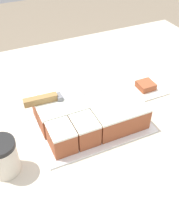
{
  "coord_description": "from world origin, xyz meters",
  "views": [
    {
      "loc": [
        -0.32,
        -0.63,
        1.48
      ],
      "look_at": [
        -0.06,
        -0.06,
        0.93
      ],
      "focal_mm": 42.0,
      "sensor_mm": 36.0,
      "label": 1
    }
  ],
  "objects_px": {
    "coffee_cup": "(3,157)",
    "brownie": "(146,85)",
    "knife": "(52,98)",
    "cake_board": "(90,121)",
    "cake": "(90,112)"
  },
  "relations": [
    {
      "from": "cake_board",
      "to": "brownie",
      "type": "xyz_separation_m",
      "value": [
        0.27,
        0.08,
        0.02
      ]
    },
    {
      "from": "coffee_cup",
      "to": "brownie",
      "type": "relative_size",
      "value": 1.78
    },
    {
      "from": "cake_board",
      "to": "coffee_cup",
      "type": "relative_size",
      "value": 3.36
    },
    {
      "from": "knife",
      "to": "coffee_cup",
      "type": "relative_size",
      "value": 2.66
    },
    {
      "from": "cake_board",
      "to": "knife",
      "type": "xyz_separation_m",
      "value": [
        -0.1,
        0.06,
        0.09
      ]
    },
    {
      "from": "cake_board",
      "to": "brownie",
      "type": "height_order",
      "value": "brownie"
    },
    {
      "from": "cake",
      "to": "knife",
      "type": "xyz_separation_m",
      "value": [
        -0.1,
        0.06,
        0.05
      ]
    },
    {
      "from": "cake_board",
      "to": "knife",
      "type": "distance_m",
      "value": 0.15
    },
    {
      "from": "knife",
      "to": "brownie",
      "type": "height_order",
      "value": "knife"
    },
    {
      "from": "cake",
      "to": "knife",
      "type": "bearing_deg",
      "value": 149.46
    },
    {
      "from": "cake_board",
      "to": "cake",
      "type": "bearing_deg",
      "value": 32.17
    },
    {
      "from": "coffee_cup",
      "to": "knife",
      "type": "bearing_deg",
      "value": 37.19
    },
    {
      "from": "coffee_cup",
      "to": "brownie",
      "type": "bearing_deg",
      "value": 15.76
    },
    {
      "from": "knife",
      "to": "brownie",
      "type": "xyz_separation_m",
      "value": [
        0.37,
        0.02,
        -0.07
      ]
    },
    {
      "from": "cake_board",
      "to": "cake",
      "type": "distance_m",
      "value": 0.04
    }
  ]
}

